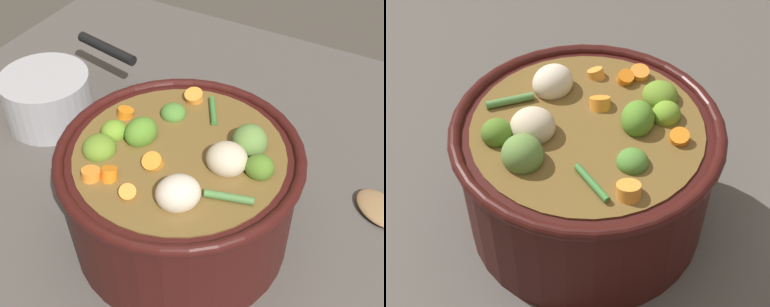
# 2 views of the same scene
# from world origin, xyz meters

# --- Properties ---
(ground_plane) EXTENTS (1.10, 1.10, 0.00)m
(ground_plane) POSITION_xyz_m (0.00, 0.00, 0.00)
(ground_plane) COLOR #514C47
(cooking_pot) EXTENTS (0.29, 0.29, 0.17)m
(cooking_pot) POSITION_xyz_m (0.00, 0.00, 0.08)
(cooking_pot) COLOR #38110F
(cooking_pot) RESTS_ON ground_plane
(small_saucepan) EXTENTS (0.22, 0.16, 0.08)m
(small_saucepan) POSITION_xyz_m (-0.11, -0.31, 0.04)
(small_saucepan) COLOR #ADADB2
(small_saucepan) RESTS_ON ground_plane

